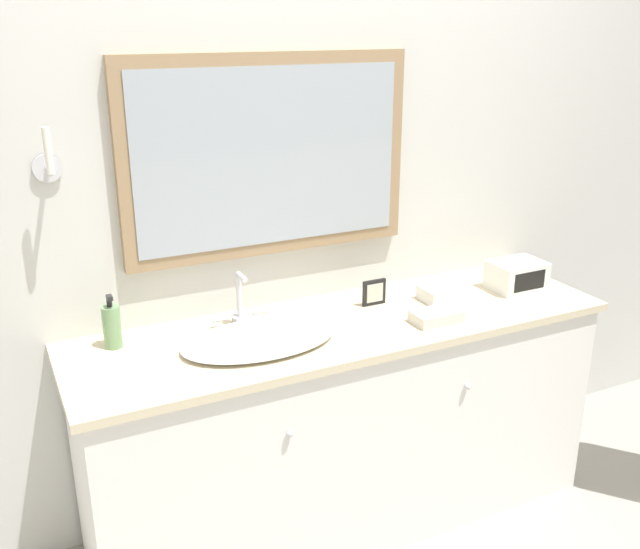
# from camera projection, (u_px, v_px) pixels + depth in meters

# --- Properties ---
(wall_back) EXTENTS (8.00, 0.18, 2.55)m
(wall_back) POSITION_uv_depth(u_px,v_px,m) (307.00, 186.00, 2.69)
(wall_back) COLOR silver
(wall_back) RESTS_ON ground_plane
(vanity_counter) EXTENTS (1.99, 0.58, 0.84)m
(vanity_counter) POSITION_uv_depth(u_px,v_px,m) (344.00, 423.00, 2.71)
(vanity_counter) COLOR white
(vanity_counter) RESTS_ON ground_plane
(sink_basin) EXTENTS (0.54, 0.38, 0.20)m
(sink_basin) POSITION_uv_depth(u_px,v_px,m) (258.00, 338.00, 2.40)
(sink_basin) COLOR white
(sink_basin) RESTS_ON vanity_counter
(soap_bottle) EXTENTS (0.06, 0.06, 0.19)m
(soap_bottle) POSITION_uv_depth(u_px,v_px,m) (112.00, 326.00, 2.35)
(soap_bottle) COLOR #709966
(soap_bottle) RESTS_ON vanity_counter
(appliance_box) EXTENTS (0.21, 0.16, 0.11)m
(appliance_box) POSITION_uv_depth(u_px,v_px,m) (517.00, 275.00, 2.87)
(appliance_box) COLOR white
(appliance_box) RESTS_ON vanity_counter
(picture_frame) EXTENTS (0.10, 0.01, 0.10)m
(picture_frame) POSITION_uv_depth(u_px,v_px,m) (374.00, 292.00, 2.71)
(picture_frame) COLOR black
(picture_frame) RESTS_ON vanity_counter
(hand_towel_near_sink) EXTENTS (0.16, 0.12, 0.05)m
(hand_towel_near_sink) POSITION_uv_depth(u_px,v_px,m) (442.00, 293.00, 2.77)
(hand_towel_near_sink) COLOR white
(hand_towel_near_sink) RESTS_ON vanity_counter
(hand_towel_far_corner) EXTENTS (0.18, 0.10, 0.04)m
(hand_towel_far_corner) POSITION_uv_depth(u_px,v_px,m) (436.00, 316.00, 2.57)
(hand_towel_far_corner) COLOR silver
(hand_towel_far_corner) RESTS_ON vanity_counter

